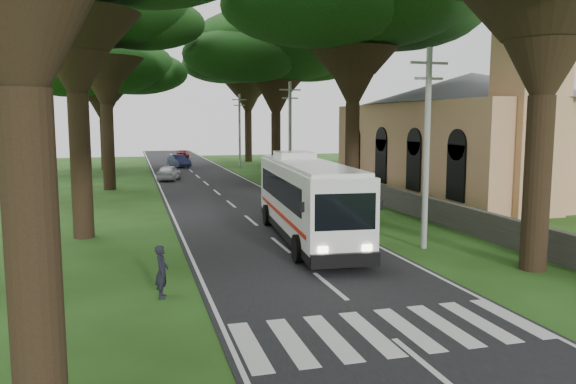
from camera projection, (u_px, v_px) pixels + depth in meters
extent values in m
plane|color=#1F3F12|center=(354.00, 307.00, 15.65)|extent=(140.00, 140.00, 0.00)
cube|color=black|center=(219.00, 194.00, 39.53)|extent=(8.00, 120.00, 0.04)
cube|color=silver|center=(385.00, 333.00, 13.74)|extent=(8.00, 3.00, 0.01)
cube|color=#383533|center=(344.00, 184.00, 40.90)|extent=(0.35, 50.00, 1.20)
cube|color=tan|center=(469.00, 148.00, 41.07)|extent=(12.00, 22.00, 6.40)
pyramid|color=#595960|center=(472.00, 73.00, 40.38)|extent=(14.00, 24.00, 2.20)
cube|color=tan|center=(528.00, 124.00, 30.48)|extent=(3.00, 3.00, 10.00)
cone|color=#595960|center=(534.00, 14.00, 29.75)|extent=(4.00, 4.00, 1.60)
cylinder|color=gray|center=(427.00, 150.00, 22.34)|extent=(0.24, 0.24, 8.00)
cube|color=gray|center=(429.00, 63.00, 21.91)|extent=(1.60, 0.10, 0.10)
cube|color=gray|center=(429.00, 78.00, 21.99)|extent=(1.20, 0.10, 0.10)
cylinder|color=gray|center=(290.00, 136.00, 41.45)|extent=(0.24, 0.24, 8.00)
cube|color=gray|center=(290.00, 90.00, 41.02)|extent=(1.60, 0.10, 0.10)
cube|color=gray|center=(290.00, 98.00, 41.10)|extent=(1.20, 0.10, 0.10)
cylinder|color=gray|center=(240.00, 131.00, 60.56)|extent=(0.24, 0.24, 8.00)
cube|color=gray|center=(239.00, 100.00, 60.13)|extent=(1.60, 0.10, 0.10)
cube|color=gray|center=(239.00, 105.00, 60.21)|extent=(1.20, 0.10, 0.10)
cylinder|color=black|center=(33.00, 259.00, 9.47)|extent=(0.90, 0.90, 5.69)
cylinder|color=black|center=(81.00, 166.00, 24.58)|extent=(0.90, 0.90, 6.33)
cone|color=black|center=(75.00, 48.00, 23.94)|extent=(3.20, 3.20, 3.80)
cylinder|color=black|center=(108.00, 147.00, 41.91)|extent=(0.90, 0.90, 6.36)
cone|color=black|center=(106.00, 78.00, 41.27)|extent=(3.20, 3.20, 3.80)
ellipsoid|color=black|center=(103.00, 10.00, 40.65)|extent=(12.59, 12.59, 5.29)
cylinder|color=black|center=(105.00, 144.00, 58.90)|extent=(0.90, 0.90, 5.35)
cone|color=black|center=(103.00, 100.00, 58.33)|extent=(3.20, 3.20, 3.80)
ellipsoid|color=black|center=(102.00, 65.00, 57.87)|extent=(14.91, 14.91, 6.26)
cylinder|color=black|center=(537.00, 184.00, 19.18)|extent=(0.90, 0.90, 6.01)
cone|color=black|center=(545.00, 37.00, 18.56)|extent=(3.20, 3.20, 3.80)
cylinder|color=black|center=(352.00, 152.00, 36.49)|extent=(0.90, 0.90, 6.30)
cone|color=black|center=(353.00, 73.00, 35.85)|extent=(3.20, 3.20, 3.80)
cylinder|color=black|center=(276.00, 144.00, 53.58)|extent=(0.90, 0.90, 5.91)
cone|color=black|center=(276.00, 92.00, 52.97)|extent=(3.20, 3.20, 3.80)
ellipsoid|color=black|center=(276.00, 46.00, 52.42)|extent=(16.17, 16.17, 6.79)
cylinder|color=black|center=(248.00, 137.00, 71.02)|extent=(0.90, 0.90, 6.31)
cone|color=black|center=(248.00, 96.00, 70.38)|extent=(3.20, 3.20, 3.80)
ellipsoid|color=black|center=(248.00, 57.00, 69.77)|extent=(15.11, 15.11, 6.35)
cube|color=white|center=(307.00, 198.00, 24.21)|extent=(3.35, 11.63, 2.82)
cube|color=black|center=(306.00, 188.00, 24.44)|extent=(3.23, 9.54, 1.05)
cube|color=black|center=(307.00, 229.00, 24.38)|extent=(3.39, 11.68, 0.33)
cube|color=red|center=(307.00, 213.00, 24.29)|extent=(3.30, 10.49, 0.17)
cube|color=white|center=(307.00, 164.00, 24.02)|extent=(3.11, 11.05, 0.17)
cylinder|color=black|center=(298.00, 249.00, 20.43)|extent=(0.42, 1.08, 1.05)
cylinder|color=black|center=(361.00, 246.00, 20.87)|extent=(0.42, 1.08, 1.05)
cylinder|color=black|center=(267.00, 215.00, 27.69)|extent=(0.42, 1.08, 1.05)
cylinder|color=black|center=(314.00, 214.00, 28.14)|extent=(0.42, 1.08, 1.05)
imported|color=silver|center=(169.00, 172.00, 48.62)|extent=(2.59, 4.19, 1.33)
imported|color=#21264E|center=(179.00, 161.00, 62.35)|extent=(2.47, 4.37, 1.36)
imported|color=maroon|center=(182.00, 154.00, 76.07)|extent=(2.23, 4.29, 1.19)
imported|color=black|center=(162.00, 272.00, 16.36)|extent=(0.48, 0.63, 1.56)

